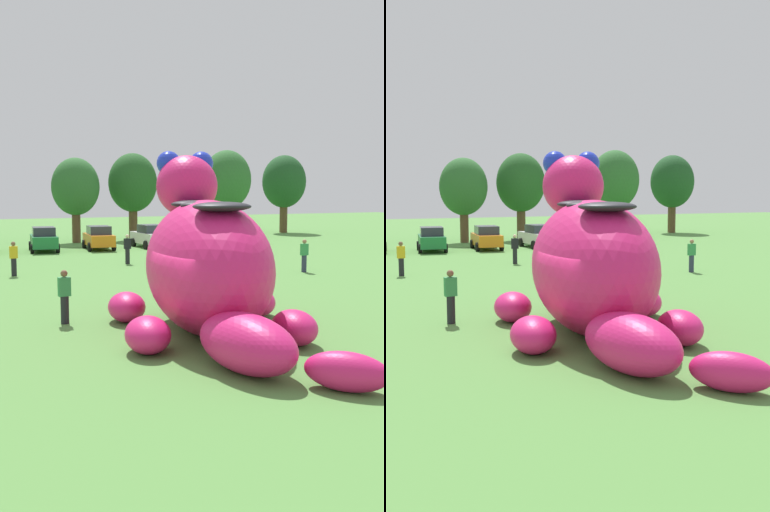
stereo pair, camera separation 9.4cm
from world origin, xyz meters
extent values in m
plane|color=#568E42|center=(0.00, 0.00, 0.00)|extent=(160.00, 160.00, 0.00)
ellipsoid|color=#E01E6B|center=(0.86, 1.23, 1.96)|extent=(5.03, 7.59, 3.92)
ellipsoid|color=#E01E6B|center=(1.56, 4.11, 4.34)|extent=(2.55, 2.70, 2.07)
sphere|color=#1E33CC|center=(1.08, 4.54, 5.11)|extent=(0.83, 0.83, 0.83)
sphere|color=#1E33CC|center=(2.18, 4.27, 5.11)|extent=(0.83, 0.83, 0.83)
ellipsoid|color=black|center=(1.23, 2.75, 3.76)|extent=(1.82, 1.59, 0.26)
ellipsoid|color=black|center=(0.86, 1.23, 3.76)|extent=(1.82, 1.59, 0.26)
ellipsoid|color=black|center=(0.45, -0.46, 3.76)|extent=(1.82, 1.59, 0.26)
ellipsoid|color=#E01E6B|center=(-0.81, 3.60, 0.48)|extent=(1.56, 1.91, 0.96)
ellipsoid|color=#E01E6B|center=(3.43, 2.58, 0.48)|extent=(1.56, 1.91, 0.96)
ellipsoid|color=#E01E6B|center=(-1.54, -0.16, 0.48)|extent=(1.56, 1.91, 0.96)
ellipsoid|color=#E01E6B|center=(2.35, -1.11, 0.48)|extent=(1.56, 1.91, 0.96)
ellipsoid|color=#E01E6B|center=(-0.09, -2.66, 0.69)|extent=(1.91, 3.29, 1.37)
ellipsoid|color=#E01E6B|center=(1.13, -4.70, 0.42)|extent=(1.76, 1.93, 0.84)
cube|color=#1E7238|center=(1.40, 27.53, 0.72)|extent=(2.24, 4.29, 0.80)
cube|color=#2D333D|center=(1.38, 27.38, 1.42)|extent=(1.75, 2.15, 0.60)
cylinder|color=black|center=(0.73, 28.90, 0.32)|extent=(0.32, 0.67, 0.64)
cylinder|color=black|center=(2.41, 28.67, 0.32)|extent=(0.32, 0.67, 0.64)
cylinder|color=black|center=(0.38, 26.39, 0.32)|extent=(0.32, 0.67, 0.64)
cylinder|color=black|center=(2.07, 26.16, 0.32)|extent=(0.32, 0.67, 0.64)
cube|color=orange|center=(5.26, 27.21, 0.72)|extent=(2.15, 4.27, 0.80)
cube|color=#2D333D|center=(5.24, 27.06, 1.42)|extent=(1.71, 2.13, 0.60)
cylinder|color=black|center=(4.56, 28.57, 0.32)|extent=(0.31, 0.66, 0.64)
cylinder|color=black|center=(6.25, 28.37, 0.32)|extent=(0.31, 0.66, 0.64)
cylinder|color=black|center=(4.27, 26.04, 0.32)|extent=(0.31, 0.66, 0.64)
cylinder|color=black|center=(5.96, 25.85, 0.32)|extent=(0.31, 0.66, 0.64)
cube|color=white|center=(9.22, 27.14, 0.72)|extent=(1.79, 4.14, 0.80)
cube|color=#2D333D|center=(9.23, 26.99, 1.42)|extent=(1.54, 2.00, 0.60)
cylinder|color=black|center=(8.35, 28.39, 0.32)|extent=(0.25, 0.64, 0.64)
cylinder|color=black|center=(10.05, 28.42, 0.32)|extent=(0.25, 0.64, 0.64)
cylinder|color=black|center=(8.40, 25.85, 0.32)|extent=(0.25, 0.64, 0.64)
cylinder|color=black|center=(10.10, 25.88, 0.32)|extent=(0.25, 0.64, 0.64)
cylinder|color=brown|center=(5.32, 33.76, 1.22)|extent=(0.70, 0.70, 2.44)
ellipsoid|color=#2D662D|center=(5.32, 33.76, 4.59)|extent=(3.90, 3.90, 4.69)
cylinder|color=brown|center=(10.54, 34.53, 1.32)|extent=(0.75, 0.75, 2.63)
ellipsoid|color=#235623|center=(10.54, 34.53, 4.95)|extent=(4.21, 4.21, 5.06)
cylinder|color=brown|center=(19.47, 33.92, 1.40)|extent=(0.80, 0.80, 2.80)
ellipsoid|color=#2D662D|center=(19.47, 33.92, 5.27)|extent=(4.49, 4.49, 5.39)
cylinder|color=brown|center=(27.58, 36.57, 1.39)|extent=(0.79, 0.79, 2.77)
ellipsoid|color=#1E4C23|center=(27.58, 36.57, 5.21)|extent=(4.43, 4.43, 5.32)
cylinder|color=black|center=(-2.67, 4.17, 0.44)|extent=(0.26, 0.26, 0.88)
cube|color=#338C4C|center=(-2.67, 4.17, 1.18)|extent=(0.38, 0.22, 0.60)
sphere|color=brown|center=(-2.67, 4.17, 1.60)|extent=(0.22, 0.22, 0.22)
cylinder|color=black|center=(4.30, 18.15, 0.44)|extent=(0.26, 0.26, 0.88)
cube|color=black|center=(4.30, 18.15, 1.18)|extent=(0.38, 0.22, 0.60)
sphere|color=beige|center=(4.30, 18.15, 1.60)|extent=(0.22, 0.22, 0.22)
cylinder|color=black|center=(-2.43, 15.87, 0.44)|extent=(0.26, 0.26, 0.88)
cube|color=gold|center=(-2.43, 15.87, 1.18)|extent=(0.38, 0.22, 0.60)
sphere|color=brown|center=(-2.43, 15.87, 1.60)|extent=(0.22, 0.22, 0.22)
cylinder|color=#2D334C|center=(11.42, 10.87, 0.44)|extent=(0.26, 0.26, 0.88)
cube|color=#338C4C|center=(11.42, 10.87, 1.18)|extent=(0.38, 0.22, 0.60)
sphere|color=#9E7051|center=(11.42, 10.87, 1.60)|extent=(0.22, 0.22, 0.22)
camera|label=1|loc=(-6.92, -14.12, 4.14)|focal=41.47mm
camera|label=2|loc=(-6.84, -14.16, 4.14)|focal=41.47mm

